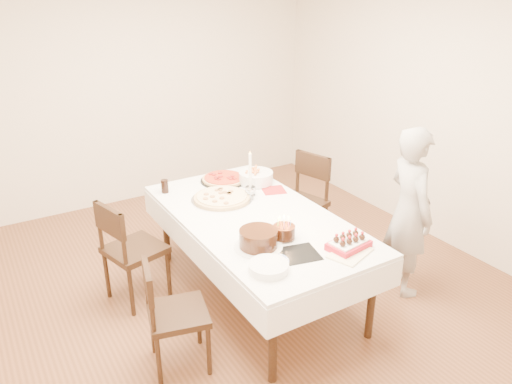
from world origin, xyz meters
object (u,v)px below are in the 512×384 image
chair_right_savory (299,204)px  person (409,212)px  pizza_pepperoni (224,179)px  cola_glass (165,186)px  birthday_cake (284,228)px  layer_cake (258,239)px  pizza_white (222,198)px  strawberry_box (349,244)px  dining_table (256,256)px  taper_candle (250,173)px  pasta_bowl (256,177)px  chair_left_savory (135,250)px  chair_left_dessert (178,314)px

chair_right_savory → person: 1.14m
pizza_pepperoni → cola_glass: size_ratio=3.67×
birthday_cake → layer_cake: bearing=-176.7°
pizza_white → cola_glass: size_ratio=4.43×
chair_right_savory → pizza_white: 0.92m
pizza_pepperoni → strawberry_box: (0.17, -1.61, 0.02)m
birthday_cake → strawberry_box: bearing=-48.9°
dining_table → pizza_pepperoni: pizza_pepperoni is taller
chair_right_savory → taper_candle: size_ratio=2.32×
taper_candle → person: bearing=-45.0°
person → pizza_pepperoni: bearing=51.9°
pizza_pepperoni → pasta_bowl: pasta_bowl is taller
person → strawberry_box: person is taller
chair_left_savory → cola_glass: (0.44, 0.36, 0.35)m
chair_left_dessert → pizza_pepperoni: 1.68m
dining_table → pizza_white: (-0.09, 0.43, 0.40)m
pasta_bowl → taper_candle: taper_candle is taller
chair_left_dessert → pizza_white: (0.82, 0.89, 0.35)m
birthday_cake → strawberry_box: size_ratio=0.55×
cola_glass → birthday_cake: 1.35m
pizza_pepperoni → birthday_cake: 1.26m
chair_left_dessert → birthday_cake: size_ratio=5.11×
pasta_bowl → chair_left_savory: bearing=-174.1°
dining_table → chair_left_dessert: chair_left_dessert is taller
chair_left_dessert → taper_candle: bearing=-128.2°
dining_table → layer_cake: layer_cake is taller
layer_cake → pasta_bowl: bearing=59.6°
birthday_cake → strawberry_box: (0.32, -0.36, -0.05)m
dining_table → pizza_pepperoni: bearing=80.8°
pizza_pepperoni → cola_glass: cola_glass is taller
layer_cake → strawberry_box: bearing=-32.5°
chair_left_savory → chair_left_dessert: bearing=74.0°
taper_candle → chair_right_savory: bearing=7.3°
chair_left_savory → pizza_white: chair_left_savory is taller
pasta_bowl → dining_table: bearing=-121.2°
person → pizza_pepperoni: person is taller
cola_glass → layer_cake: layer_cake is taller
chair_left_dessert → strawberry_box: 1.30m
pasta_bowl → cola_glass: size_ratio=2.66×
birthday_cake → strawberry_box: birthday_cake is taller
chair_left_savory → pizza_pepperoni: size_ratio=2.08×
person → layer_cake: size_ratio=4.16×
dining_table → person: (1.15, -0.58, 0.36)m
cola_glass → dining_table: bearing=-61.9°
pasta_bowl → chair_left_dessert: bearing=-140.0°
person → pizza_white: 1.60m
chair_right_savory → pasta_bowl: size_ratio=2.99×
chair_left_dessert → taper_candle: taper_candle is taller
chair_right_savory → layer_cake: 1.43m
dining_table → layer_cake: (-0.25, -0.45, 0.44)m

